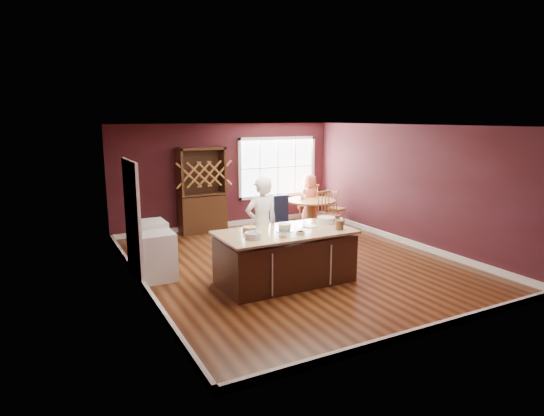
{
  "coord_description": "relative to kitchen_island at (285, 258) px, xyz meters",
  "views": [
    {
      "loc": [
        -4.42,
        -7.5,
        2.85
      ],
      "look_at": [
        -0.24,
        0.47,
        1.05
      ],
      "focal_mm": 30.0,
      "sensor_mm": 36.0,
      "label": 1
    }
  ],
  "objects": [
    {
      "name": "high_chair",
      "position": [
        1.73,
        3.42,
        0.04
      ],
      "size": [
        0.43,
        0.43,
        0.96
      ],
      "primitive_type": null,
      "rotation": [
        0.0,
        0.0,
        -0.11
      ],
      "color": "black",
      "rests_on": "ground"
    },
    {
      "name": "room_shell",
      "position": [
        0.69,
        0.86,
        0.91
      ],
      "size": [
        7.0,
        7.0,
        7.0
      ],
      "color": "brown",
      "rests_on": "ground"
    },
    {
      "name": "table_cup",
      "position": [
        2.37,
        3.32,
        0.36
      ],
      "size": [
        0.14,
        0.14,
        0.09
      ],
      "primitive_type": "imported",
      "rotation": [
        0.0,
        0.0,
        0.2
      ],
      "color": "silver",
      "rests_on": "dining_table"
    },
    {
      "name": "dining_table",
      "position": [
        2.53,
        3.15,
        0.1
      ],
      "size": [
        1.28,
        1.28,
        0.75
      ],
      "color": "brown",
      "rests_on": "ground"
    },
    {
      "name": "table_plate",
      "position": [
        2.81,
        3.0,
        0.32
      ],
      "size": [
        0.21,
        0.21,
        0.02
      ],
      "primitive_type": "cylinder",
      "color": "beige",
      "rests_on": "dining_table"
    },
    {
      "name": "drinking_glass",
      "position": [
        0.39,
        -0.01,
        0.56
      ],
      "size": [
        0.07,
        0.07,
        0.15
      ],
      "primitive_type": "cylinder",
      "color": "silver",
      "rests_on": "kitchen_island"
    },
    {
      "name": "chair_north",
      "position": [
        2.91,
        3.86,
        0.09
      ],
      "size": [
        0.54,
        0.53,
        1.06
      ],
      "primitive_type": null,
      "rotation": [
        0.0,
        0.0,
        3.43
      ],
      "color": "#956331",
      "rests_on": "ground"
    },
    {
      "name": "white_tub",
      "position": [
        0.97,
        0.18,
        0.54
      ],
      "size": [
        0.33,
        0.33,
        0.11
      ],
      "primitive_type": "cylinder",
      "color": "white",
      "rests_on": "kitchen_island"
    },
    {
      "name": "toddler",
      "position": [
        1.78,
        3.5,
        0.37
      ],
      "size": [
        0.18,
        0.14,
        0.26
      ],
      "primitive_type": null,
      "color": "#8CA5BF",
      "rests_on": "high_chair"
    },
    {
      "name": "seated_woman",
      "position": [
        2.79,
        3.62,
        0.23
      ],
      "size": [
        0.7,
        0.49,
        1.35
      ],
      "primitive_type": "imported",
      "rotation": [
        0.0,
        0.0,
        3.25
      ],
      "color": "#F57C62",
      "rests_on": "ground"
    },
    {
      "name": "baker",
      "position": [
        -0.09,
        0.72,
        0.46
      ],
      "size": [
        0.66,
        0.44,
        1.79
      ],
      "primitive_type": "imported",
      "rotation": [
        0.0,
        0.0,
        3.15
      ],
      "color": "white",
      "rests_on": "ground"
    },
    {
      "name": "washer",
      "position": [
        -1.95,
        1.14,
        -0.01
      ],
      "size": [
        0.59,
        0.57,
        0.86
      ],
      "primitive_type": "cube",
      "color": "silver",
      "rests_on": "ground"
    },
    {
      "name": "window",
      "position": [
        2.19,
        4.33,
        1.06
      ],
      "size": [
        2.36,
        0.1,
        1.66
      ],
      "primitive_type": null,
      "color": "white",
      "rests_on": "room_shell"
    },
    {
      "name": "dinner_plate",
      "position": [
        0.56,
        0.08,
        0.49
      ],
      "size": [
        0.25,
        0.25,
        0.02
      ],
      "primitive_type": "cylinder",
      "color": "beige",
      "rests_on": "kitchen_island"
    },
    {
      "name": "rug",
      "position": [
        2.53,
        3.15,
        -0.43
      ],
      "size": [
        2.65,
        2.22,
        0.01
      ],
      "primitive_type": "cube",
      "rotation": [
        0.0,
        0.0,
        0.18
      ],
      "color": "brown",
      "rests_on": "ground"
    },
    {
      "name": "stoneware_crock",
      "position": [
        0.89,
        -0.36,
        0.56
      ],
      "size": [
        0.14,
        0.14,
        0.17
      ],
      "primitive_type": "cylinder",
      "color": "brown",
      "rests_on": "kitchen_island"
    },
    {
      "name": "bowl_blue",
      "position": [
        -0.71,
        -0.2,
        0.53
      ],
      "size": [
        0.27,
        0.27,
        0.1
      ],
      "primitive_type": "cylinder",
      "color": "white",
      "rests_on": "kitchen_island"
    },
    {
      "name": "chair_east",
      "position": [
        3.33,
        3.13,
        0.05
      ],
      "size": [
        0.49,
        0.5,
        0.97
      ],
      "primitive_type": null,
      "rotation": [
        0.0,
        0.0,
        1.85
      ],
      "color": "#9A5021",
      "rests_on": "ground"
    },
    {
      "name": "bowl_olive",
      "position": [
        0.12,
        -0.32,
        0.51
      ],
      "size": [
        0.14,
        0.14,
        0.05
      ],
      "primitive_type": "cylinder",
      "color": "silver",
      "rests_on": "kitchen_island"
    },
    {
      "name": "bowl_pink",
      "position": [
        -0.24,
        -0.35,
        0.51
      ],
      "size": [
        0.14,
        0.14,
        0.05
      ],
      "primitive_type": "cylinder",
      "color": "silver",
      "rests_on": "kitchen_island"
    },
    {
      "name": "bowl_yellow",
      "position": [
        -0.57,
        0.24,
        0.53
      ],
      "size": [
        0.24,
        0.24,
        0.09
      ],
      "primitive_type": "cylinder",
      "color": "#B08D40",
      "rests_on": "kitchen_island"
    },
    {
      "name": "hutch",
      "position": [
        -0.09,
        4.08,
        0.63
      ],
      "size": [
        1.16,
        0.48,
        2.13
      ],
      "primitive_type": "cube",
      "color": "#442713",
      "rests_on": "ground"
    },
    {
      "name": "kitchen_island",
      "position": [
        0.0,
        0.0,
        0.0
      ],
      "size": [
        2.35,
        1.23,
        0.92
      ],
      "color": "#3F200F",
      "rests_on": "ground"
    },
    {
      "name": "dryer",
      "position": [
        -1.95,
        1.78,
        0.03
      ],
      "size": [
        0.64,
        0.62,
        0.93
      ],
      "primitive_type": "cube",
      "color": "white",
      "rests_on": "ground"
    },
    {
      "name": "doorway",
      "position": [
        -2.28,
        1.46,
        0.59
      ],
      "size": [
        0.08,
        1.26,
        2.13
      ],
      "primitive_type": null,
      "color": "white",
      "rests_on": "room_shell"
    },
    {
      "name": "chair_south",
      "position": [
        2.52,
        2.32,
        0.11
      ],
      "size": [
        0.5,
        0.48,
        1.09
      ],
      "primitive_type": null,
      "rotation": [
        0.0,
        0.0,
        0.11
      ],
      "color": "brown",
      "rests_on": "ground"
    },
    {
      "name": "layer_cake",
      "position": [
        0.0,
        0.02,
        0.54
      ],
      "size": [
        0.31,
        0.31,
        0.13
      ],
      "primitive_type": null,
      "color": "white",
      "rests_on": "kitchen_island"
    }
  ]
}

